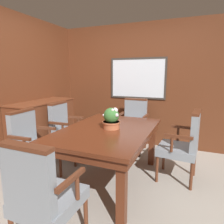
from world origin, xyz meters
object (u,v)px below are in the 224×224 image
object	(u,v)px
chair_right_far	(184,143)
potted_plant	(111,119)
chair_head_far	(133,122)
chair_left_far	(66,129)
dining_table	(108,135)
chair_left_near	(31,143)
chair_head_near	(43,194)
sideboard_cabinet	(44,128)

from	to	relation	value
chair_right_far	potted_plant	xyz separation A→B (m)	(-0.91, -0.36, 0.34)
chair_head_far	potted_plant	bearing A→B (deg)	-87.01
potted_plant	chair_left_far	bearing A→B (deg)	160.94
dining_table	chair_left_near	distance (m)	1.04
dining_table	chair_head_near	xyz separation A→B (m)	(-0.01, -1.26, -0.11)
dining_table	chair_right_far	distance (m)	1.04
chair_left_near	chair_left_far	bearing A→B (deg)	-2.67
chair_right_far	chair_head_far	size ratio (longest dim) A/B	1.00
chair_right_far	chair_left_near	distance (m)	2.06
dining_table	chair_right_far	xyz separation A→B (m)	(0.95, 0.39, -0.11)
chair_right_far	chair_left_far	distance (m)	1.90
chair_right_far	chair_left_near	world-z (taller)	same
chair_left_near	chair_right_far	bearing A→B (deg)	-70.17
chair_head_near	sideboard_cabinet	xyz separation A→B (m)	(-1.44, 1.66, -0.05)
chair_left_far	chair_right_far	bearing A→B (deg)	-91.20
chair_left_far	chair_left_near	bearing A→B (deg)	178.50
sideboard_cabinet	potted_plant	bearing A→B (deg)	-13.86
potted_plant	chair_head_near	bearing A→B (deg)	-92.18
chair_left_near	sideboard_cabinet	size ratio (longest dim) A/B	0.77
chair_left_near	chair_head_far	bearing A→B (deg)	-32.51
dining_table	chair_left_far	world-z (taller)	chair_left_far
dining_table	potted_plant	xyz separation A→B (m)	(0.04, 0.03, 0.23)
chair_head_far	dining_table	bearing A→B (deg)	-88.86
chair_head_far	sideboard_cabinet	distance (m)	1.68
potted_plant	chair_right_far	bearing A→B (deg)	21.39
chair_left_far	sideboard_cabinet	xyz separation A→B (m)	(-0.50, 0.02, -0.05)
chair_right_far	potted_plant	size ratio (longest dim) A/B	3.53
chair_left_far	chair_head_far	size ratio (longest dim) A/B	1.00
chair_left_far	potted_plant	xyz separation A→B (m)	(0.99, -0.34, 0.34)
chair_head_far	chair_head_near	bearing A→B (deg)	-89.22
chair_head_near	dining_table	bearing A→B (deg)	-90.29
chair_head_far	potted_plant	distance (m)	1.27
chair_head_near	chair_left_near	world-z (taller)	same
dining_table	chair_head_near	size ratio (longest dim) A/B	1.68
chair_left_far	chair_head_far	bearing A→B (deg)	-48.81
chair_head_near	potted_plant	distance (m)	1.34
dining_table	sideboard_cabinet	size ratio (longest dim) A/B	1.29
chair_right_far	chair_head_near	xyz separation A→B (m)	(-0.96, -1.65, 0.00)
chair_right_far	chair_left_near	xyz separation A→B (m)	(-1.90, -0.79, 0.00)
chair_right_far	chair_head_near	world-z (taller)	same
chair_head_near	chair_right_far	bearing A→B (deg)	-120.10
dining_table	chair_left_far	size ratio (longest dim) A/B	1.68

